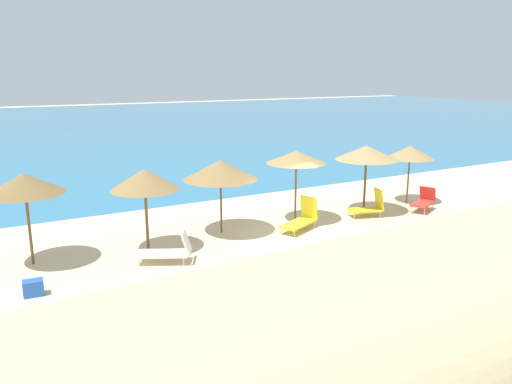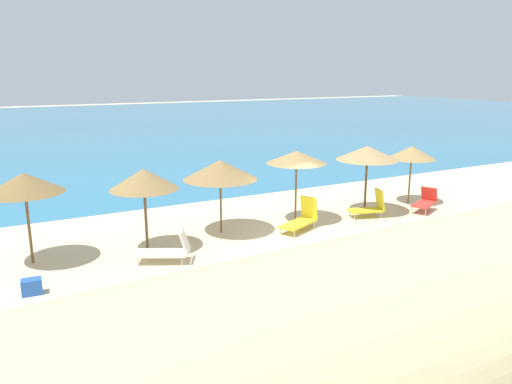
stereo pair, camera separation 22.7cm
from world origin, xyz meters
The scene contains 15 objects.
ground_plane centered at (0.00, 0.00, 0.00)m, with size 160.00×160.00×0.00m, color beige.
sea_water centered at (0.00, 41.80, 0.00)m, with size 160.00×70.48×0.01m, color teal.
dune_ridge centered at (-2.03, -7.63, 1.41)m, with size 50.99×4.84×2.82m, color #C9B586.
beach_umbrella_0 centered at (-8.36, 2.21, 2.49)m, with size 2.27×2.27×2.80m.
beach_umbrella_1 centered at (-4.96, 1.66, 2.36)m, with size 2.18×2.18×2.71m.
beach_umbrella_2 centered at (-2.09, 2.17, 2.31)m, with size 2.62×2.62×2.66m.
beach_umbrella_3 centered at (1.03, 2.07, 2.52)m, with size 2.28×2.28×2.77m.
beach_umbrella_4 centered at (4.21, 1.75, 2.49)m, with size 2.50×2.50×2.78m.
beach_umbrella_5 centered at (6.96, 2.06, 2.25)m, with size 2.06×2.06×2.54m.
lounge_chair_0 centered at (3.99, 1.16, 0.43)m, with size 1.49×1.03×1.12m.
lounge_chair_1 centered at (-4.70, 0.31, 0.38)m, with size 1.76×1.34×0.99m.
lounge_chair_2 centered at (6.60, 0.76, 0.42)m, with size 1.52×1.17×0.96m.
lounge_chair_3 centered at (0.67, 1.10, 0.41)m, with size 1.79×1.30×1.16m.
beach_ball centered at (-9.38, -2.65, 0.15)m, with size 0.30×0.30×0.30m, color yellow.
cooler_box centered at (-8.57, -0.18, 0.21)m, with size 0.50×0.35×0.42m, color blue.
Camera 2 is at (-9.07, -13.50, 5.66)m, focal length 34.80 mm.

